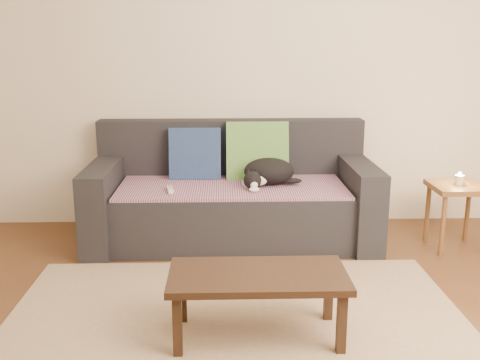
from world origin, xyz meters
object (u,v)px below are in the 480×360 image
object	(u,v)px
wii_remote_a	(170,190)
wii_remote_b	(247,185)
cat	(268,172)
side_table	(458,196)
coffee_table	(258,281)
sofa	(232,199)

from	to	relation	value
wii_remote_a	wii_remote_b	distance (m)	0.56
cat	side_table	size ratio (longest dim) A/B	0.97
wii_remote_b	coffee_table	distance (m)	1.38
wii_remote_a	coffee_table	bearing A→B (deg)	-166.60
wii_remote_b	side_table	distance (m)	1.52
wii_remote_b	side_table	size ratio (longest dim) A/B	0.32
wii_remote_b	side_table	xyz separation A→B (m)	(1.51, -0.13, -0.06)
wii_remote_a	coffee_table	distance (m)	1.38
side_table	sofa	bearing A→B (deg)	170.72
cat	side_table	bearing A→B (deg)	-22.89
cat	sofa	bearing A→B (deg)	149.20
cat	wii_remote_a	size ratio (longest dim) A/B	3.07
wii_remote_b	coffee_table	world-z (taller)	wii_remote_b
cat	coffee_table	bearing A→B (deg)	-111.32
sofa	wii_remote_a	world-z (taller)	sofa
wii_remote_a	wii_remote_b	size ratio (longest dim) A/B	1.00
side_table	cat	bearing A→B (deg)	172.04
wii_remote_a	cat	bearing A→B (deg)	-85.74
wii_remote_b	side_table	world-z (taller)	side_table
coffee_table	sofa	bearing A→B (deg)	93.94
sofa	cat	bearing A→B (deg)	-15.87
sofa	coffee_table	size ratio (longest dim) A/B	2.36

